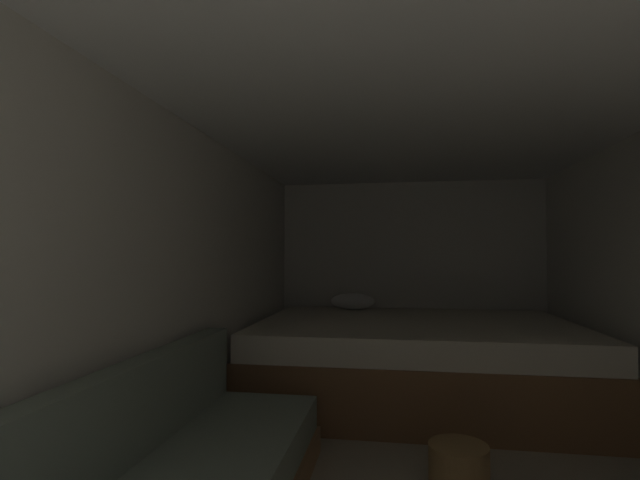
% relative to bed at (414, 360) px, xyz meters
% --- Properties ---
extents(wall_back, '(2.79, 0.05, 1.96)m').
position_rel_bed_xyz_m(wall_back, '(0.00, 1.00, 0.66)').
color(wall_back, silver).
rests_on(wall_back, ground).
extents(wall_left, '(0.05, 5.21, 1.96)m').
position_rel_bed_xyz_m(wall_left, '(-1.36, -1.63, 0.66)').
color(wall_left, silver).
rests_on(wall_left, ground).
extents(ceiling_slab, '(2.79, 5.21, 0.05)m').
position_rel_bed_xyz_m(ceiling_slab, '(0.00, -1.63, 1.66)').
color(ceiling_slab, white).
rests_on(ceiling_slab, wall_left).
extents(bed, '(2.57, 1.86, 0.81)m').
position_rel_bed_xyz_m(bed, '(0.00, 0.00, 0.00)').
color(bed, brown).
rests_on(bed, ground).
extents(wicker_basket, '(0.30, 0.30, 0.24)m').
position_rel_bed_xyz_m(wicker_basket, '(0.15, -1.52, -0.20)').
color(wicker_basket, olive).
rests_on(wicker_basket, ground).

